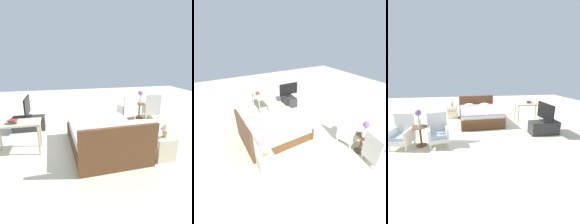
# 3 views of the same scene
# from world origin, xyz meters

# --- Properties ---
(ground_plane) EXTENTS (16.00, 16.00, 0.00)m
(ground_plane) POSITION_xyz_m (0.00, 0.00, 0.00)
(ground_plane) COLOR beige
(bed) EXTENTS (1.69, 2.13, 0.96)m
(bed) POSITION_xyz_m (-0.01, 0.93, 0.30)
(bed) COLOR brown
(bed) RESTS_ON ground_plane
(armchair_by_window_left) EXTENTS (0.64, 0.64, 0.92)m
(armchair_by_window_left) POSITION_xyz_m (-2.37, -1.02, 0.37)
(armchair_by_window_left) COLOR white
(armchair_by_window_left) RESTS_ON ground_plane
(armchair_by_window_right) EXTENTS (0.64, 0.64, 0.92)m
(armchair_by_window_right) POSITION_xyz_m (-1.42, -1.02, 0.37)
(armchair_by_window_right) COLOR white
(armchair_by_window_right) RESTS_ON ground_plane
(side_table) EXTENTS (0.40, 0.40, 0.58)m
(side_table) POSITION_xyz_m (-1.90, -1.04, 0.36)
(side_table) COLOR brown
(side_table) RESTS_ON ground_plane
(flower_vase) EXTENTS (0.17, 0.17, 0.48)m
(flower_vase) POSITION_xyz_m (-1.90, -1.04, 0.87)
(flower_vase) COLOR silver
(flower_vase) RESTS_ON side_table
(nightstand) EXTENTS (0.44, 0.41, 0.52)m
(nightstand) POSITION_xyz_m (-1.18, 1.64, 0.26)
(nightstand) COLOR beige
(nightstand) RESTS_ON ground_plane
(table_lamp) EXTENTS (0.22, 0.22, 0.33)m
(table_lamp) POSITION_xyz_m (-1.18, 1.64, 0.74)
(table_lamp) COLOR tan
(table_lamp) RESTS_ON nightstand
(tv_stand) EXTENTS (0.96, 0.40, 0.44)m
(tv_stand) POSITION_xyz_m (1.97, -0.73, 0.22)
(tv_stand) COLOR #2D2D2D
(tv_stand) RESTS_ON ground_plane
(tv_flatscreen) EXTENTS (0.20, 0.92, 0.61)m
(tv_flatscreen) POSITION_xyz_m (1.97, -0.73, 0.76)
(tv_flatscreen) COLOR black
(tv_flatscreen) RESTS_ON tv_stand
(vanity_desk) EXTENTS (1.04, 0.52, 0.77)m
(vanity_desk) POSITION_xyz_m (2.00, 0.65, 0.65)
(vanity_desk) COLOR beige
(vanity_desk) RESTS_ON ground_plane
(book_stack) EXTENTS (0.20, 0.18, 0.09)m
(book_stack) POSITION_xyz_m (2.06, 0.73, 0.82)
(book_stack) COLOR #337A47
(book_stack) RESTS_ON vanity_desk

